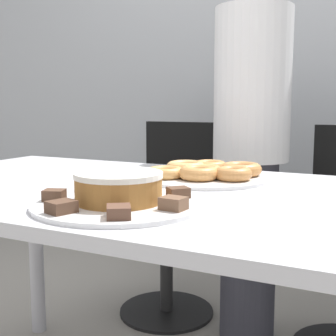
{
  "coord_description": "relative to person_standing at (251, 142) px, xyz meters",
  "views": [
    {
      "loc": [
        0.55,
        -1.08,
        0.98
      ],
      "look_at": [
        0.01,
        -0.01,
        0.82
      ],
      "focal_mm": 50.0,
      "sensor_mm": 36.0,
      "label": 1
    }
  ],
  "objects": [
    {
      "name": "lamington_6",
      "position": [
        0.06,
        -1.09,
        -0.05
      ],
      "size": [
        0.07,
        0.07,
        0.02
      ],
      "rotation": [
        0.0,
        0.0,
        11.58
      ],
      "color": "brown",
      "rests_on": "plate_cake"
    },
    {
      "name": "lamington_3",
      "position": [
        -0.14,
        -0.89,
        -0.05
      ],
      "size": [
        0.07,
        0.07,
        0.02
      ],
      "rotation": [
        0.0,
        0.0,
        8.89
      ],
      "color": "brown",
      "rests_on": "plate_cake"
    },
    {
      "name": "plate_donuts",
      "position": [
        0.02,
        -0.54,
        -0.06
      ],
      "size": [
        0.38,
        0.38,
        0.01
      ],
      "color": "white",
      "rests_on": "table"
    },
    {
      "name": "donut_3",
      "position": [
        0.12,
        -0.57,
        -0.04
      ],
      "size": [
        0.11,
        0.11,
        0.04
      ],
      "color": "#C68447",
      "rests_on": "plate_donuts"
    },
    {
      "name": "table",
      "position": [
        -0.01,
        -0.74,
        -0.15
      ],
      "size": [
        1.74,
        0.89,
        0.76
      ],
      "color": "silver",
      "rests_on": "ground_plane"
    },
    {
      "name": "plate_cake",
      "position": [
        -0.02,
        -0.97,
        -0.06
      ],
      "size": [
        0.38,
        0.38,
        0.01
      ],
      "color": "white",
      "rests_on": "table"
    },
    {
      "name": "wall_back",
      "position": [
        -0.01,
        0.81,
        0.47
      ],
      "size": [
        8.0,
        0.05,
        2.6
      ],
      "color": "#B2B7BC",
      "rests_on": "ground_plane"
    },
    {
      "name": "lamington_4",
      "position": [
        -0.15,
        -1.02,
        -0.05
      ],
      "size": [
        0.06,
        0.05,
        0.02
      ],
      "rotation": [
        0.0,
        0.0,
        9.79
      ],
      "color": "#513828",
      "rests_on": "plate_cake"
    },
    {
      "name": "donut_1",
      "position": [
        -0.07,
        -0.62,
        -0.04
      ],
      "size": [
        0.11,
        0.11,
        0.03
      ],
      "color": "tan",
      "rests_on": "plate_donuts"
    },
    {
      "name": "lamington_2",
      "position": [
        -0.04,
        -0.82,
        -0.05
      ],
      "size": [
        0.05,
        0.06,
        0.03
      ],
      "rotation": [
        0.0,
        0.0,
        7.99
      ],
      "color": "#513828",
      "rests_on": "plate_cake"
    },
    {
      "name": "person_standing",
      "position": [
        0.0,
        0.0,
        0.0
      ],
      "size": [
        0.3,
        0.3,
        1.55
      ],
      "color": "#383842",
      "rests_on": "ground_plane"
    },
    {
      "name": "office_chair_left",
      "position": [
        -0.41,
        0.11,
        -0.4
      ],
      "size": [
        0.46,
        0.46,
        0.89
      ],
      "rotation": [
        0.0,
        0.0,
        0.04
      ],
      "color": "black",
      "rests_on": "ground_plane"
    },
    {
      "name": "lamington_5",
      "position": [
        -0.06,
        -1.1,
        -0.05
      ],
      "size": [
        0.06,
        0.06,
        0.02
      ],
      "rotation": [
        0.0,
        0.0,
        10.68
      ],
      "color": "#513828",
      "rests_on": "plate_cake"
    },
    {
      "name": "donut_6",
      "position": [
        -0.06,
        -0.5,
        -0.04
      ],
      "size": [
        0.12,
        0.12,
        0.04
      ],
      "color": "#E5AD66",
      "rests_on": "plate_donuts"
    },
    {
      "name": "frosted_cake",
      "position": [
        -0.02,
        -0.97,
        -0.03
      ],
      "size": [
        0.2,
        0.2,
        0.07
      ],
      "color": "#9E662D",
      "rests_on": "plate_cake"
    },
    {
      "name": "donut_2",
      "position": [
        0.03,
        -0.61,
        -0.04
      ],
      "size": [
        0.11,
        0.11,
        0.04
      ],
      "color": "#D18E4C",
      "rests_on": "plate_donuts"
    },
    {
      "name": "donut_0",
      "position": [
        0.02,
        -0.54,
        -0.04
      ],
      "size": [
        0.1,
        0.1,
        0.03
      ],
      "color": "tan",
      "rests_on": "plate_donuts"
    },
    {
      "name": "lamington_1",
      "position": [
        0.08,
        -0.86,
        -0.05
      ],
      "size": [
        0.06,
        0.06,
        0.02
      ],
      "rotation": [
        0.0,
        0.0,
        7.09
      ],
      "color": "#513828",
      "rests_on": "plate_cake"
    },
    {
      "name": "donut_4",
      "position": [
        0.11,
        -0.48,
        -0.04
      ],
      "size": [
        0.12,
        0.12,
        0.04
      ],
      "color": "#C68447",
      "rests_on": "plate_donuts"
    },
    {
      "name": "donut_5",
      "position": [
        -0.0,
        -0.45,
        -0.04
      ],
      "size": [
        0.11,
        0.11,
        0.03
      ],
      "color": "#D18E4C",
      "rests_on": "plate_donuts"
    },
    {
      "name": "lamington_0",
      "position": [
        0.13,
        -0.98,
        -0.05
      ],
      "size": [
        0.05,
        0.05,
        0.03
      ],
      "rotation": [
        0.0,
        0.0,
        6.2
      ],
      "color": "brown",
      "rests_on": "plate_cake"
    }
  ]
}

